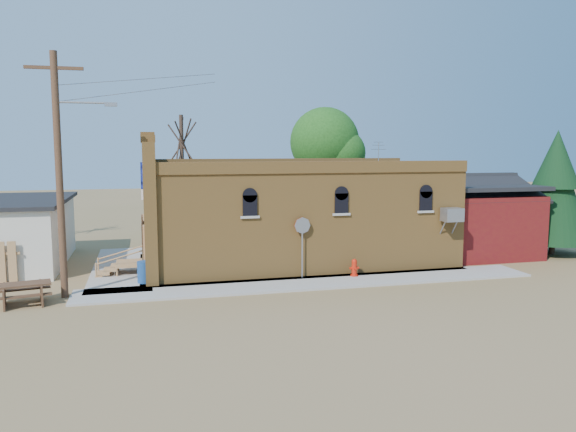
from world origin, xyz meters
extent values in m
plane|color=olive|center=(0.00, 0.00, 0.00)|extent=(120.00, 120.00, 0.00)
cube|color=#9E9991|center=(1.50, 0.90, 0.04)|extent=(19.00, 2.20, 0.08)
cube|color=#9E9991|center=(-6.30, 6.00, 0.04)|extent=(2.60, 10.00, 0.08)
cube|color=#AF7735|center=(2.00, 5.50, 2.25)|extent=(14.00, 7.00, 4.50)
cube|color=black|center=(2.00, 5.50, 4.55)|extent=(13.80, 6.80, 0.12)
cube|color=#AF7735|center=(-5.00, 5.50, 2.90)|extent=(0.50, 7.40, 5.80)
cube|color=navy|center=(-5.30, 4.30, 4.00)|extent=(0.08, 1.10, 1.56)
cube|color=#939398|center=(8.10, 1.55, 2.60)|extent=(0.85, 0.65, 0.60)
cube|color=#601014|center=(11.50, 5.50, 1.60)|extent=(5.00, 6.00, 3.20)
cylinder|color=#43271B|center=(-8.20, 1.20, 4.50)|extent=(0.26, 0.26, 9.00)
cube|color=#43271B|center=(-8.20, 1.20, 8.40)|extent=(2.00, 0.12, 0.12)
cylinder|color=#939398|center=(-7.30, 1.20, 7.20)|extent=(1.80, 0.08, 0.08)
cube|color=#939398|center=(-6.30, 1.20, 7.15)|extent=(0.45, 0.22, 0.14)
cylinder|color=#423026|center=(-3.00, 13.00, 3.75)|extent=(0.24, 0.24, 7.50)
cylinder|color=#423026|center=(6.00, 13.50, 3.15)|extent=(0.28, 0.28, 6.30)
sphere|color=#1B4614|center=(6.00, 13.50, 5.95)|extent=(4.40, 4.40, 4.40)
cylinder|color=#423026|center=(15.50, 4.00, 0.60)|extent=(0.30, 0.30, 1.20)
cone|color=black|center=(15.50, 4.00, 3.40)|extent=(3.60, 3.60, 5.50)
cone|color=black|center=(15.50, 4.00, 5.00)|extent=(2.41, 2.41, 3.00)
cylinder|color=red|center=(3.45, 1.50, 0.11)|extent=(0.36, 0.36, 0.06)
cylinder|color=red|center=(3.45, 1.50, 0.42)|extent=(0.24, 0.24, 0.56)
sphere|color=red|center=(3.45, 1.50, 0.71)|extent=(0.23, 0.23, 0.23)
cylinder|color=red|center=(3.45, 1.36, 0.43)|extent=(0.11, 0.13, 0.10)
cylinder|color=red|center=(3.31, 1.50, 0.43)|extent=(0.13, 0.11, 0.10)
cylinder|color=red|center=(3.60, 1.50, 0.43)|extent=(0.13, 0.11, 0.10)
cylinder|color=#939398|center=(1.21, 1.80, 1.25)|extent=(0.08, 0.08, 2.34)
cylinder|color=#939398|center=(1.21, 1.78, 2.32)|extent=(0.70, 0.07, 0.70)
cylinder|color=#A81B09|center=(1.21, 1.82, 2.32)|extent=(0.70, 0.07, 0.70)
cylinder|color=navy|center=(-5.30, 2.53, 0.52)|extent=(0.58, 0.58, 0.88)
cube|color=#503220|center=(-10.11, 0.38, 0.36)|extent=(0.34, 1.44, 0.73)
cube|color=#503220|center=(-8.89, 0.62, 0.36)|extent=(0.34, 1.44, 0.73)
cube|color=#503220|center=(-9.50, 0.50, 0.75)|extent=(1.99, 1.17, 0.06)
cube|color=#503220|center=(-9.39, -0.06, 0.44)|extent=(1.88, 0.61, 0.05)
cube|color=#503220|center=(-9.61, 1.06, 0.44)|extent=(1.88, 0.61, 0.05)
camera|label=1|loc=(-5.20, -20.72, 5.54)|focal=35.00mm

